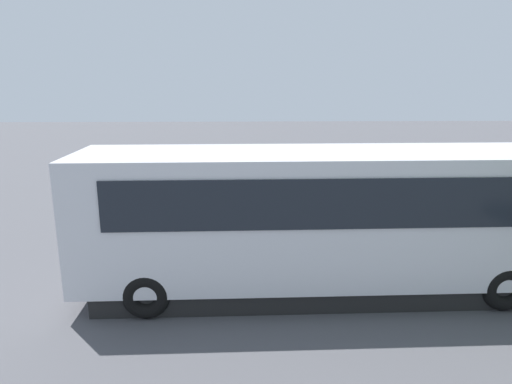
% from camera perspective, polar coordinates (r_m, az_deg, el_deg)
% --- Properties ---
extents(ground_plane, '(80.00, 80.00, 0.00)m').
position_cam_1_polar(ground_plane, '(15.67, 0.64, -3.66)').
color(ground_plane, '#4C4C51').
extents(tour_bus, '(10.69, 2.68, 3.25)m').
position_cam_1_polar(tour_bus, '(10.19, 8.12, -3.81)').
color(tour_bus, silver).
rests_on(tour_bus, ground_plane).
extents(spectator_far_left, '(0.58, 0.34, 1.68)m').
position_cam_1_polar(spectator_far_left, '(13.41, 14.32, -2.69)').
color(spectator_far_left, black).
rests_on(spectator_far_left, ground_plane).
extents(spectator_left, '(0.57, 0.33, 1.76)m').
position_cam_1_polar(spectator_left, '(13.02, 9.62, -2.69)').
color(spectator_left, black).
rests_on(spectator_left, ground_plane).
extents(spectator_centre, '(0.57, 0.33, 1.72)m').
position_cam_1_polar(spectator_centre, '(13.17, 3.19, -2.44)').
color(spectator_centre, black).
rests_on(spectator_centre, ground_plane).
extents(spectator_right, '(0.57, 0.33, 1.77)m').
position_cam_1_polar(spectator_right, '(12.75, -1.33, -2.82)').
color(spectator_right, black).
rests_on(spectator_right, ground_plane).
extents(spectator_far_right, '(0.58, 0.37, 1.81)m').
position_cam_1_polar(spectator_far_right, '(12.95, -7.44, -2.53)').
color(spectator_far_right, '#473823').
rests_on(spectator_far_right, ground_plane).
extents(parked_motorcycle_silver, '(2.02, 0.75, 0.99)m').
position_cam_1_polar(parked_motorcycle_silver, '(12.47, 9.75, -6.19)').
color(parked_motorcycle_silver, black).
rests_on(parked_motorcycle_silver, ground_plane).
extents(stunt_motorcycle, '(1.77, 1.02, 1.91)m').
position_cam_1_polar(stunt_motorcycle, '(18.01, -7.26, 2.04)').
color(stunt_motorcycle, black).
rests_on(stunt_motorcycle, ground_plane).
extents(bay_line_a, '(0.18, 4.81, 0.01)m').
position_cam_1_polar(bay_line_a, '(16.49, 13.27, -3.13)').
color(bay_line_a, white).
rests_on(bay_line_a, ground_plane).
extents(bay_line_b, '(0.16, 3.56, 0.01)m').
position_cam_1_polar(bay_line_b, '(16.02, 4.39, -3.29)').
color(bay_line_b, white).
rests_on(bay_line_b, ground_plane).
extents(bay_line_c, '(0.16, 3.65, 0.01)m').
position_cam_1_polar(bay_line_c, '(15.95, -4.80, -3.38)').
color(bay_line_c, white).
rests_on(bay_line_c, ground_plane).
extents(bay_line_d, '(0.18, 4.85, 0.01)m').
position_cam_1_polar(bay_line_d, '(16.28, -13.84, -3.38)').
color(bay_line_d, white).
rests_on(bay_line_d, ground_plane).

